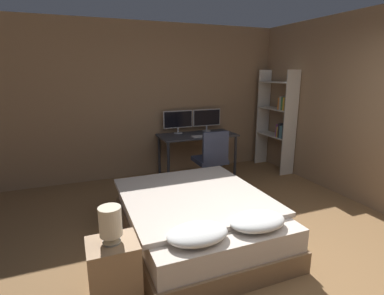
# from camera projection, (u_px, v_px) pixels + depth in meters

# --- Properties ---
(ground_plane) EXTENTS (20.00, 20.00, 0.00)m
(ground_plane) POSITION_uv_depth(u_px,v_px,m) (314.00, 293.00, 2.59)
(ground_plane) COLOR brown
(wall_back) EXTENTS (12.00, 0.06, 2.70)m
(wall_back) POSITION_uv_depth(u_px,v_px,m) (176.00, 100.00, 5.54)
(wall_back) COLOR #8E7051
(wall_back) RESTS_ON ground_plane
(wall_side_right) EXTENTS (0.06, 12.00, 2.70)m
(wall_side_right) POSITION_uv_depth(u_px,v_px,m) (354.00, 108.00, 4.34)
(wall_side_right) COLOR #8E7051
(wall_side_right) RESTS_ON ground_plane
(bed) EXTENTS (1.55, 1.97, 0.58)m
(bed) POSITION_uv_depth(u_px,v_px,m) (197.00, 218.00, 3.38)
(bed) COLOR #846647
(bed) RESTS_ON ground_plane
(nightstand) EXTENTS (0.39, 0.35, 0.58)m
(nightstand) POSITION_uv_depth(u_px,v_px,m) (114.00, 275.00, 2.38)
(nightstand) COLOR #997551
(nightstand) RESTS_ON ground_plane
(bedside_lamp) EXTENTS (0.17, 0.17, 0.30)m
(bedside_lamp) POSITION_uv_depth(u_px,v_px,m) (110.00, 222.00, 2.27)
(bedside_lamp) COLOR gray
(bedside_lamp) RESTS_ON nightstand
(desk) EXTENTS (1.39, 0.65, 0.76)m
(desk) POSITION_uv_depth(u_px,v_px,m) (197.00, 139.00, 5.45)
(desk) COLOR #38383D
(desk) RESTS_ON ground_plane
(monitor_left) EXTENTS (0.56, 0.16, 0.42)m
(monitor_left) POSITION_uv_depth(u_px,v_px,m) (178.00, 120.00, 5.47)
(monitor_left) COLOR #B7B7BC
(monitor_left) RESTS_ON desk
(monitor_right) EXTENTS (0.56, 0.16, 0.42)m
(monitor_right) POSITION_uv_depth(u_px,v_px,m) (207.00, 118.00, 5.68)
(monitor_right) COLOR #B7B7BC
(monitor_right) RESTS_ON desk
(keyboard) EXTENTS (0.37, 0.13, 0.02)m
(keyboard) POSITION_uv_depth(u_px,v_px,m) (202.00, 136.00, 5.23)
(keyboard) COLOR #B7B7BC
(keyboard) RESTS_ON desk
(computer_mouse) EXTENTS (0.07, 0.05, 0.04)m
(computer_mouse) POSITION_uv_depth(u_px,v_px,m) (216.00, 134.00, 5.32)
(computer_mouse) COLOR #B7B7BC
(computer_mouse) RESTS_ON desk
(office_chair) EXTENTS (0.52, 0.52, 0.98)m
(office_chair) POSITION_uv_depth(u_px,v_px,m) (211.00, 164.00, 4.85)
(office_chair) COLOR black
(office_chair) RESTS_ON ground_plane
(bookshelf) EXTENTS (0.29, 0.85, 1.90)m
(bookshelf) POSITION_uv_depth(u_px,v_px,m) (279.00, 117.00, 5.63)
(bookshelf) COLOR beige
(bookshelf) RESTS_ON ground_plane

